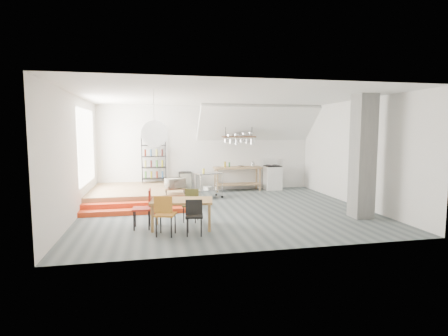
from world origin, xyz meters
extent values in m
plane|color=#4C5659|center=(0.00, 0.00, 0.00)|extent=(8.00, 8.00, 0.00)
cube|color=silver|center=(0.00, 3.50, 1.60)|extent=(8.00, 0.04, 3.20)
cube|color=silver|center=(-4.00, 0.00, 1.60)|extent=(0.04, 7.00, 3.20)
cube|color=silver|center=(4.00, 0.00, 1.60)|extent=(0.04, 7.00, 3.20)
cube|color=white|center=(0.00, 0.00, 3.20)|extent=(8.00, 7.00, 0.02)
cube|color=white|center=(1.80, 2.90, 2.55)|extent=(4.40, 1.44, 1.32)
cube|color=white|center=(-3.98, 1.50, 1.80)|extent=(0.02, 2.50, 2.20)
cube|color=olive|center=(-2.50, 2.00, 0.20)|extent=(3.00, 3.00, 0.40)
cube|color=#E2411A|center=(-2.50, 0.05, 0.07)|extent=(3.00, 0.35, 0.13)
cube|color=#E2411A|center=(-2.50, 0.40, 0.13)|extent=(3.00, 0.35, 0.27)
cube|color=slate|center=(3.30, -1.50, 1.60)|extent=(0.50, 0.50, 3.20)
cube|color=olive|center=(1.10, 3.15, 0.88)|extent=(1.80, 0.60, 0.06)
cube|color=olive|center=(1.10, 3.15, 0.25)|extent=(1.70, 0.55, 0.04)
cube|color=olive|center=(1.92, 3.37, 0.43)|extent=(0.06, 0.06, 0.86)
cube|color=olive|center=(0.28, 3.37, 0.43)|extent=(0.06, 0.06, 0.86)
cube|color=olive|center=(1.92, 2.93, 0.43)|extent=(0.06, 0.06, 0.86)
cube|color=olive|center=(0.28, 2.93, 0.43)|extent=(0.06, 0.06, 0.86)
cube|color=white|center=(2.50, 3.15, 0.45)|extent=(0.60, 0.60, 0.90)
cube|color=black|center=(2.50, 3.15, 0.92)|extent=(0.58, 0.58, 0.03)
cube|color=white|center=(2.50, 3.43, 1.05)|extent=(0.60, 0.05, 0.25)
cylinder|color=black|center=(2.64, 3.29, 0.94)|extent=(0.18, 0.18, 0.02)
cylinder|color=black|center=(2.36, 3.29, 0.94)|extent=(0.18, 0.18, 0.02)
cylinder|color=black|center=(2.64, 3.01, 0.94)|extent=(0.18, 0.18, 0.02)
cylinder|color=black|center=(2.36, 3.01, 0.94)|extent=(0.18, 0.18, 0.02)
cube|color=#44281B|center=(1.10, 2.95, 2.05)|extent=(1.20, 0.50, 0.05)
cylinder|color=black|center=(0.60, 2.95, 2.62)|extent=(0.02, 0.02, 1.15)
cylinder|color=black|center=(1.60, 2.95, 2.62)|extent=(0.02, 0.02, 1.15)
cylinder|color=silver|center=(0.60, 2.90, 1.91)|extent=(0.16, 0.16, 0.12)
cylinder|color=silver|center=(0.80, 2.90, 1.89)|extent=(0.20, 0.20, 0.16)
cylinder|color=silver|center=(1.00, 2.90, 1.87)|extent=(0.16, 0.16, 0.20)
cylinder|color=silver|center=(1.20, 2.90, 1.91)|extent=(0.20, 0.20, 0.12)
cylinder|color=silver|center=(1.40, 2.90, 1.89)|extent=(0.16, 0.16, 0.16)
cylinder|color=silver|center=(1.60, 2.90, 1.87)|extent=(0.20, 0.20, 0.20)
cylinder|color=black|center=(-1.58, 3.38, 1.30)|extent=(0.02, 0.02, 1.80)
cylinder|color=black|center=(-2.42, 3.38, 1.30)|extent=(0.02, 0.02, 1.80)
cylinder|color=black|center=(-1.58, 3.02, 1.30)|extent=(0.02, 0.02, 1.80)
cylinder|color=black|center=(-2.42, 3.02, 1.30)|extent=(0.02, 0.02, 1.80)
cube|color=black|center=(-2.00, 3.20, 0.55)|extent=(0.88, 0.38, 0.02)
cube|color=black|center=(-2.00, 3.20, 0.95)|extent=(0.88, 0.38, 0.02)
cube|color=black|center=(-2.00, 3.20, 1.35)|extent=(0.88, 0.38, 0.02)
cube|color=black|center=(-2.00, 3.20, 1.75)|extent=(0.88, 0.38, 0.02)
cube|color=black|center=(-2.00, 3.20, 2.15)|extent=(0.88, 0.38, 0.03)
cylinder|color=#438635|center=(-2.00, 3.20, 0.69)|extent=(0.07, 0.07, 0.24)
cylinder|color=olive|center=(-2.00, 3.20, 1.09)|extent=(0.07, 0.07, 0.24)
cylinder|color=maroon|center=(-2.00, 3.20, 1.49)|extent=(0.07, 0.07, 0.24)
cube|color=olive|center=(-1.40, 0.75, 0.55)|extent=(0.60, 0.40, 0.03)
cylinder|color=black|center=(-1.13, 0.92, 0.47)|extent=(0.02, 0.02, 0.13)
cylinder|color=black|center=(-1.67, 0.92, 0.47)|extent=(0.02, 0.02, 0.13)
cylinder|color=black|center=(-1.13, 0.58, 0.47)|extent=(0.02, 0.02, 0.13)
cylinder|color=black|center=(-1.67, 0.58, 0.47)|extent=(0.02, 0.02, 0.13)
sphere|color=white|center=(-1.99, -1.51, 2.20)|extent=(0.60, 0.60, 0.60)
cube|color=olive|center=(-1.40, -1.60, 0.64)|extent=(1.52, 1.00, 0.05)
cube|color=olive|center=(-0.72, -1.37, 0.31)|extent=(0.07, 0.07, 0.62)
cube|color=olive|center=(-1.97, -1.17, 0.31)|extent=(0.07, 0.07, 0.62)
cube|color=olive|center=(-0.82, -2.03, 0.31)|extent=(0.07, 0.07, 0.62)
cube|color=olive|center=(-2.07, -1.84, 0.31)|extent=(0.07, 0.07, 0.62)
cube|color=#B7711F|center=(-1.79, -2.12, 0.46)|extent=(0.52, 0.52, 0.04)
cube|color=#B7711F|center=(-1.84, -2.30, 0.72)|extent=(0.39, 0.16, 0.36)
cylinder|color=black|center=(-2.00, -2.23, 0.23)|extent=(0.03, 0.03, 0.45)
cylinder|color=black|center=(-1.68, -2.33, 0.23)|extent=(0.03, 0.03, 0.45)
cylinder|color=black|center=(-1.89, -1.92, 0.23)|extent=(0.03, 0.03, 0.45)
cylinder|color=black|center=(-1.58, -2.02, 0.23)|extent=(0.03, 0.03, 0.45)
cube|color=black|center=(-1.18, -2.22, 0.42)|extent=(0.43, 0.43, 0.04)
cube|color=black|center=(-1.20, -2.38, 0.65)|extent=(0.36, 0.09, 0.33)
cylinder|color=black|center=(-1.35, -2.34, 0.21)|extent=(0.03, 0.03, 0.41)
cylinder|color=black|center=(-1.05, -2.39, 0.21)|extent=(0.03, 0.03, 0.41)
cylinder|color=black|center=(-1.30, -2.05, 0.21)|extent=(0.03, 0.03, 0.41)
cylinder|color=black|center=(-1.01, -2.09, 0.21)|extent=(0.03, 0.03, 0.41)
cube|color=brown|center=(-1.13, -1.06, 0.41)|extent=(0.46, 0.46, 0.04)
cube|color=brown|center=(-1.08, -0.91, 0.64)|extent=(0.34, 0.14, 0.32)
cylinder|color=black|center=(-0.95, -0.97, 0.20)|extent=(0.03, 0.03, 0.40)
cylinder|color=black|center=(-1.23, -0.88, 0.20)|extent=(0.03, 0.03, 0.40)
cylinder|color=black|center=(-1.04, -1.25, 0.20)|extent=(0.03, 0.03, 0.40)
cylinder|color=black|center=(-1.32, -1.16, 0.20)|extent=(0.03, 0.03, 0.40)
cube|color=red|center=(-2.31, -1.46, 0.47)|extent=(0.43, 0.43, 0.04)
cube|color=red|center=(-2.12, -1.47, 0.73)|extent=(0.06, 0.40, 0.36)
cylinder|color=black|center=(-2.15, -1.63, 0.23)|extent=(0.03, 0.03, 0.46)
cylinder|color=black|center=(-2.14, -1.30, 0.23)|extent=(0.03, 0.03, 0.46)
cylinder|color=black|center=(-2.48, -1.62, 0.23)|extent=(0.03, 0.03, 0.46)
cylinder|color=black|center=(-2.47, -1.29, 0.23)|extent=(0.03, 0.03, 0.46)
cube|color=silver|center=(-0.20, 1.92, 0.84)|extent=(0.97, 0.73, 0.04)
cube|color=silver|center=(-0.20, 1.92, 0.29)|extent=(0.97, 0.73, 0.03)
cylinder|color=silver|center=(0.11, 2.24, 0.43)|extent=(0.03, 0.03, 0.82)
sphere|color=black|center=(0.11, 2.24, 0.04)|extent=(0.08, 0.08, 0.08)
cylinder|color=silver|center=(-0.65, 1.99, 0.43)|extent=(0.03, 0.03, 0.82)
sphere|color=black|center=(-0.65, 1.99, 0.04)|extent=(0.08, 0.08, 0.08)
cylinder|color=silver|center=(0.25, 1.84, 0.43)|extent=(0.03, 0.03, 0.82)
sphere|color=black|center=(0.25, 1.84, 0.04)|extent=(0.08, 0.08, 0.08)
cylinder|color=silver|center=(-0.51, 1.59, 0.43)|extent=(0.03, 0.03, 0.82)
sphere|color=black|center=(-0.51, 1.59, 0.04)|extent=(0.08, 0.08, 0.08)
cube|color=black|center=(-0.88, 3.20, 0.38)|extent=(0.44, 0.44, 0.75)
imported|color=beige|center=(-1.40, 0.75, 0.72)|extent=(0.64, 0.55, 0.30)
imported|color=silver|center=(1.23, 3.10, 0.94)|extent=(0.27, 0.27, 0.06)
camera|label=1|loc=(-2.03, -9.62, 2.25)|focal=28.00mm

